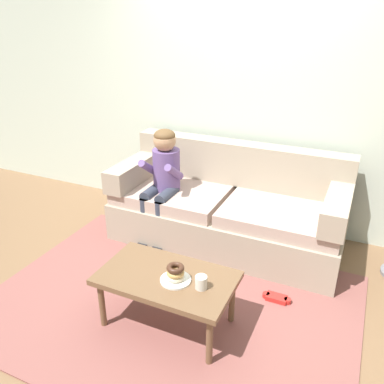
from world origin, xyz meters
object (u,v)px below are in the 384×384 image
(person_child, at_px, (163,175))
(toy_controller, at_px, (277,299))
(coffee_table, at_px, (167,281))
(mug, at_px, (201,282))
(donut, at_px, (176,277))
(couch, at_px, (228,210))

(person_child, xyz_separation_m, toy_controller, (1.27, -0.50, -0.65))
(coffee_table, relative_size, mug, 10.45)
(person_child, xyz_separation_m, mug, (0.88, -1.10, -0.20))
(person_child, height_order, toy_controller, person_child)
(coffee_table, bearing_deg, donut, -16.57)
(couch, height_order, donut, couch)
(couch, xyz_separation_m, mug, (0.29, -1.30, 0.13))
(coffee_table, xyz_separation_m, person_child, (-0.61, 1.08, 0.29))
(person_child, distance_m, mug, 1.42)
(toy_controller, bearing_deg, coffee_table, -138.84)
(person_child, distance_m, donut, 1.32)
(mug, height_order, toy_controller, mug)
(toy_controller, bearing_deg, person_child, 158.61)
(coffee_table, bearing_deg, toy_controller, 40.87)
(mug, bearing_deg, toy_controller, 56.62)
(person_child, bearing_deg, toy_controller, -21.68)
(couch, bearing_deg, donut, -85.69)
(couch, relative_size, donut, 18.05)
(coffee_table, xyz_separation_m, donut, (0.08, -0.02, 0.08))
(couch, height_order, toy_controller, couch)
(person_child, relative_size, mug, 12.24)
(couch, relative_size, mug, 24.06)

